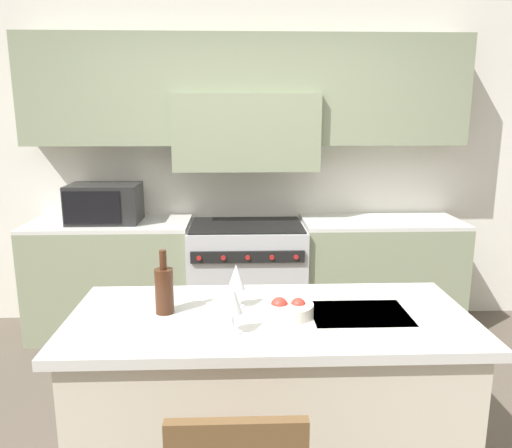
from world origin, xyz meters
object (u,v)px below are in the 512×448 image
at_px(microwave, 105,203).
at_px(fruit_bowl, 288,309).
at_px(wine_glass_near, 233,301).
at_px(wine_bottle, 164,289).
at_px(wine_glass_far, 236,278).
at_px(range_stove, 247,278).

distance_m(microwave, fruit_bowl, 2.27).
distance_m(wine_glass_near, fruit_bowl, 0.32).
relative_size(wine_bottle, wine_glass_far, 1.43).
distance_m(range_stove, microwave, 1.30).
bearing_deg(fruit_bowl, wine_bottle, 174.47).
height_order(wine_bottle, wine_glass_near, wine_bottle).
xyz_separation_m(range_stove, microwave, (-1.14, 0.02, 0.64)).
bearing_deg(microwave, wine_bottle, -68.07).
distance_m(microwave, wine_glass_far, 2.05).
height_order(microwave, wine_glass_far, microwave).
relative_size(range_stove, wine_bottle, 3.15).
bearing_deg(wine_glass_far, wine_bottle, -169.89).
xyz_separation_m(microwave, wine_glass_near, (1.04, -2.04, -0.05)).
xyz_separation_m(wine_bottle, wine_glass_near, (0.31, -0.23, 0.03)).
height_order(wine_glass_near, fruit_bowl, wine_glass_near).
bearing_deg(wine_glass_near, wine_bottle, 143.81).
bearing_deg(fruit_bowl, wine_glass_near, -144.87).
relative_size(wine_glass_near, wine_glass_far, 1.00).
height_order(wine_glass_near, wine_glass_far, same).
bearing_deg(fruit_bowl, microwave, 124.67).
relative_size(microwave, wine_glass_near, 2.67).
height_order(range_stove, fruit_bowl, fruit_bowl).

